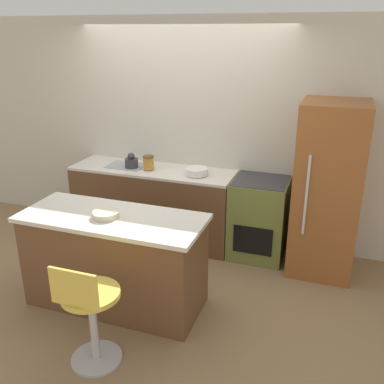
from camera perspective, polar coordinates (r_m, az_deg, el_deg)
name	(u,v)px	position (r m, az deg, el deg)	size (l,w,h in m)	color
ground_plane	(167,252)	(5.06, -3.39, -8.01)	(14.00, 14.00, 0.00)	#8E704C
wall_back	(185,132)	(5.16, -0.95, 8.07)	(8.00, 0.06, 2.60)	beige
back_counter	(153,204)	(5.24, -5.16, -1.59)	(1.96, 0.59, 0.91)	brown
kitchen_island	(115,260)	(4.05, -10.24, -8.95)	(1.66, 0.69, 0.90)	brown
oven_range	(259,218)	(4.88, 8.87, -3.47)	(0.61, 0.60, 0.91)	olive
refrigerator	(327,190)	(4.60, 17.56, 0.28)	(0.65, 0.73, 1.80)	#995628
stool_chair	(90,314)	(3.40, -13.44, -15.51)	(0.44, 0.44, 0.91)	#B7B7BC
kettle	(131,162)	(5.13, -8.08, 4.03)	(0.16, 0.16, 0.18)	#333338
mixing_bowl	(197,171)	(4.83, 0.63, 2.78)	(0.26, 0.26, 0.08)	white
canister_jar	(149,163)	(5.03, -5.81, 3.93)	(0.13, 0.13, 0.16)	#B77F33
fruit_bowl	(106,214)	(3.82, -11.42, -2.93)	(0.23, 0.23, 0.05)	beige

